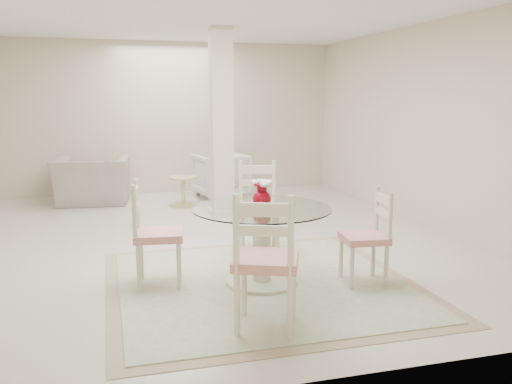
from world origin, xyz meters
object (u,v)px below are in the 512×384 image
object	(u,v)px
red_vase	(262,193)
dining_chair_west	(151,226)
dining_chair_north	(258,201)
recliner_taupe	(93,180)
dining_chair_east	(371,230)
dining_chair_south	(265,252)
armchair_white	(220,175)
dining_table	(262,246)
side_table	(183,192)
column	(221,124)

from	to	relation	value
red_vase	dining_chair_west	xyz separation A→B (m)	(-0.99, 0.24, -0.30)
dining_chair_north	recliner_taupe	size ratio (longest dim) A/B	0.97
dining_chair_east	recliner_taupe	world-z (taller)	dining_chair_east
dining_chair_south	armchair_white	distance (m)	5.56
dining_chair_north	armchair_white	bearing A→B (deg)	96.79
dining_chair_south	dining_table	bearing A→B (deg)	-82.55
red_vase	side_table	bearing A→B (deg)	92.76
red_vase	dining_chair_east	bearing A→B (deg)	-13.63
dining_table	red_vase	distance (m)	0.50
dining_table	dining_chair_east	world-z (taller)	dining_chair_east
dining_table	side_table	world-z (taller)	dining_table
red_vase	dining_chair_west	world-z (taller)	dining_chair_west
dining_table	dining_chair_south	bearing A→B (deg)	-104.77
recliner_taupe	dining_chair_west	bearing A→B (deg)	104.41
column	dining_chair_south	size ratio (longest dim) A/B	2.29
dining_chair_west	recliner_taupe	bearing A→B (deg)	14.85
dining_chair_north	dining_chair_south	distance (m)	2.05
dining_chair_north	column	bearing A→B (deg)	101.15
dining_chair_north	dining_chair_west	size ratio (longest dim) A/B	1.05
dining_chair_north	recliner_taupe	distance (m)	3.97
dining_table	side_table	distance (m)	3.91
dining_chair_west	side_table	bearing A→B (deg)	-5.54
dining_table	dining_chair_south	distance (m)	1.05
armchair_white	dining_chair_south	bearing A→B (deg)	71.01
armchair_white	side_table	world-z (taller)	armchair_white
dining_chair_west	recliner_taupe	size ratio (longest dim) A/B	0.92
dining_table	red_vase	xyz separation A→B (m)	(0.00, -0.00, 0.50)
recliner_taupe	side_table	xyz separation A→B (m)	(1.40, -0.60, -0.16)
dining_table	armchair_white	bearing A→B (deg)	83.02
column	dining_chair_east	bearing A→B (deg)	-77.64
column	side_table	xyz separation A→B (m)	(-0.45, 0.87, -1.13)
dining_chair_north	recliner_taupe	world-z (taller)	dining_chair_north
dining_chair_south	armchair_white	world-z (taller)	dining_chair_south
side_table	recliner_taupe	bearing A→B (deg)	156.87
dining_chair_south	recliner_taupe	world-z (taller)	dining_chair_south
dining_chair_south	recliner_taupe	bearing A→B (deg)	-54.21
column	dining_table	world-z (taller)	column
dining_table	dining_chair_east	size ratio (longest dim) A/B	1.29
recliner_taupe	side_table	bearing A→B (deg)	163.29
dining_table	red_vase	world-z (taller)	red_vase
dining_chair_east	side_table	xyz separation A→B (m)	(-1.17, 4.14, -0.30)
red_vase	dining_chair_north	distance (m)	1.06
dining_chair_west	recliner_taupe	xyz separation A→B (m)	(-0.60, 4.26, -0.19)
dining_chair_west	red_vase	bearing A→B (deg)	-96.88
side_table	dining_chair_east	bearing A→B (deg)	-74.23
side_table	red_vase	bearing A→B (deg)	-87.24
dining_table	dining_chair_north	distance (m)	1.05
column	dining_chair_east	world-z (taller)	column
dining_chair_south	recliner_taupe	xyz separation A→B (m)	(-1.33, 5.50, -0.24)
column	dining_chair_north	size ratio (longest dim) A/B	2.37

